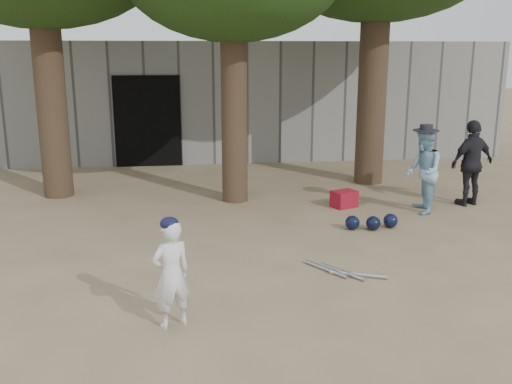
{
  "coord_description": "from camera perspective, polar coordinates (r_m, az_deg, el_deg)",
  "views": [
    {
      "loc": [
        -0.31,
        -6.26,
        2.77
      ],
      "look_at": [
        0.6,
        1.0,
        0.95
      ],
      "focal_mm": 40.0,
      "sensor_mm": 36.0,
      "label": 1
    }
  ],
  "objects": [
    {
      "name": "ground",
      "position": [
        6.85,
        -4.0,
        -9.91
      ],
      "size": [
        70.0,
        70.0,
        0.0
      ],
      "primitive_type": "plane",
      "color": "#937C5E",
      "rests_on": "ground"
    },
    {
      "name": "boy_player",
      "position": [
        5.89,
        -8.46,
        -8.14
      ],
      "size": [
        0.49,
        0.42,
        1.13
      ],
      "primitive_type": "imported",
      "rotation": [
        0.0,
        0.0,
        3.58
      ],
      "color": "white",
      "rests_on": "ground"
    },
    {
      "name": "spectator_blue",
      "position": [
        10.28,
        16.38,
        2.0
      ],
      "size": [
        0.68,
        0.81,
        1.48
      ],
      "primitive_type": "imported",
      "rotation": [
        0.0,
        0.0,
        4.53
      ],
      "color": "#8AB7D5",
      "rests_on": "ground"
    },
    {
      "name": "spectator_dark",
      "position": [
        11.08,
        20.78,
        2.72
      ],
      "size": [
        0.99,
        0.64,
        1.57
      ],
      "primitive_type": "imported",
      "rotation": [
        0.0,
        0.0,
        3.44
      ],
      "color": "black",
      "rests_on": "ground"
    },
    {
      "name": "red_bag",
      "position": [
        10.48,
        8.81,
        -0.69
      ],
      "size": [
        0.51,
        0.46,
        0.3
      ],
      "primitive_type": "cube",
      "rotation": [
        0.0,
        0.0,
        0.41
      ],
      "color": "maroon",
      "rests_on": "ground"
    },
    {
      "name": "back_building",
      "position": [
        16.65,
        -6.16,
        9.49
      ],
      "size": [
        16.0,
        5.24,
        3.0
      ],
      "color": "gray",
      "rests_on": "ground"
    },
    {
      "name": "helmet_row",
      "position": [
        9.27,
        11.54,
        -2.97
      ],
      "size": [
        0.87,
        0.33,
        0.23
      ],
      "color": "black",
      "rests_on": "ground"
    },
    {
      "name": "bat_pile",
      "position": [
        7.42,
        8.58,
        -7.89
      ],
      "size": [
        0.92,
        0.74,
        0.06
      ],
      "color": "#ACACB3",
      "rests_on": "ground"
    }
  ]
}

